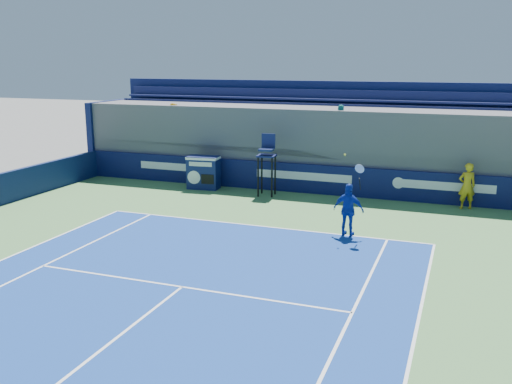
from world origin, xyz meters
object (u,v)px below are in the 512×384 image
(ball_person, at_px, (467,186))
(tennis_player, at_px, (349,210))
(umpire_chair, at_px, (267,158))
(match_clock, at_px, (203,172))

(ball_person, bearing_deg, tennis_player, 35.18)
(ball_person, distance_m, umpire_chair, 7.58)
(umpire_chair, relative_size, tennis_player, 0.96)
(match_clock, height_order, tennis_player, tennis_player)
(ball_person, bearing_deg, umpire_chair, -15.44)
(match_clock, xyz_separation_m, tennis_player, (7.06, -4.44, 0.10))
(umpire_chair, distance_m, tennis_player, 5.97)
(ball_person, relative_size, tennis_player, 0.66)
(ball_person, height_order, tennis_player, tennis_player)
(umpire_chair, bearing_deg, ball_person, 4.00)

